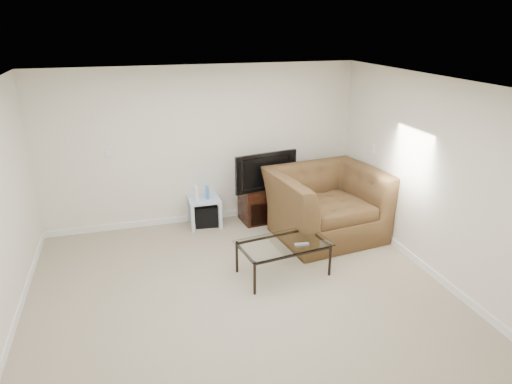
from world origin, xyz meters
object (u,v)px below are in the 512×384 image
object	(u,v)px
side_table	(204,211)
subwoofer	(206,215)
recliner	(327,193)
tv_stand	(262,204)
television	(263,170)
coffee_table	(283,258)

from	to	relation	value
side_table	subwoofer	distance (m)	0.08
recliner	tv_stand	bearing A→B (deg)	126.23
side_table	recliner	xyz separation A→B (m)	(1.71, -0.88, 0.46)
television	recliner	xyz separation A→B (m)	(0.76, -0.78, -0.19)
recliner	side_table	bearing A→B (deg)	145.67
recliner	coffee_table	xyz separation A→B (m)	(-1.00, -0.92, -0.46)
tv_stand	coffee_table	distance (m)	1.74
subwoofer	recliner	distance (m)	1.98
television	side_table	distance (m)	1.16
tv_stand	side_table	bearing A→B (deg)	169.78
tv_stand	subwoofer	bearing A→B (deg)	168.45
side_table	subwoofer	bearing A→B (deg)	33.40
tv_stand	coffee_table	bearing A→B (deg)	-103.86
tv_stand	recliner	world-z (taller)	recliner
tv_stand	side_table	world-z (taller)	tv_stand
subwoofer	tv_stand	bearing A→B (deg)	-5.70
television	side_table	world-z (taller)	television
tv_stand	recliner	distance (m)	1.18
recliner	coffee_table	bearing A→B (deg)	-144.82
side_table	recliner	size ratio (longest dim) A/B	0.31
subwoofer	recliner	world-z (taller)	recliner
television	coffee_table	world-z (taller)	television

